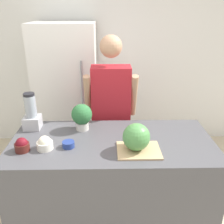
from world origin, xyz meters
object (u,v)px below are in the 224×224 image
Objects in this scene: bowl_cream at (45,144)px; potted_plant at (82,116)px; refrigerator at (68,92)px; blender at (31,114)px; bowl_cherries at (22,145)px; bowl_small_blue at (68,144)px; watermelon at (136,137)px; person at (111,114)px.

potted_plant reaches higher than bowl_cream.
refrigerator is at bearing 91.31° from bowl_cream.
potted_plant is (0.47, -0.03, -0.00)m from blender.
bowl_cherries is 0.41m from blender.
blender is at bearing 175.98° from potted_plant.
bowl_cherries is at bearing -171.31° from bowl_cream.
bowl_cream is at bearing -172.78° from bowl_small_blue.
bowl_cherries is at bearing -172.07° from bowl_small_blue.
blender is at bearing 155.96° from watermelon.
blender is (-0.93, 0.42, 0.02)m from watermelon.
bowl_cherries is 1.17× the size of bowl_small_blue.
potted_plant reaches higher than watermelon.
potted_plant is (-0.27, -0.40, 0.16)m from person.
blender is 0.47m from potted_plant.
potted_plant is (0.31, -1.14, 0.15)m from refrigerator.
person is 0.92m from bowl_cream.
potted_plant is (0.09, 0.32, 0.11)m from bowl_small_blue.
blender reaches higher than bowl_cherries.
blender is at bearing 117.80° from bowl_cream.
potted_plant is (-0.46, 0.38, 0.02)m from watermelon.
bowl_cherries is 0.47× the size of potted_plant.
watermelon is at bearing -63.29° from refrigerator.
watermelon reaches higher than bowl_small_blue.
bowl_cherries is at bearing -95.29° from refrigerator.
watermelon is 0.62× the size of blender.
bowl_cherries is 0.59m from potted_plant.
blender is (-0.20, 0.38, 0.10)m from bowl_cream.
potted_plant is at bearing 51.56° from bowl_cream.
bowl_cherries is 0.18m from bowl_cream.
watermelon reaches higher than bowl_cream.
watermelon is at bearing -39.65° from potted_plant.
refrigerator is at bearing 116.71° from watermelon.
watermelon is 0.56m from bowl_small_blue.
refrigerator reaches higher than potted_plant.
person is 0.51m from potted_plant.
refrigerator is 1.13m from blender.
person is at bearing 63.55° from bowl_small_blue.
potted_plant is (0.45, 0.37, 0.09)m from bowl_cherries.
person reaches higher than bowl_cherries.
bowl_small_blue is at bearing 7.93° from bowl_cherries.
person is 17.33× the size of bowl_small_blue.
watermelon is 1.87× the size of bowl_cherries.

